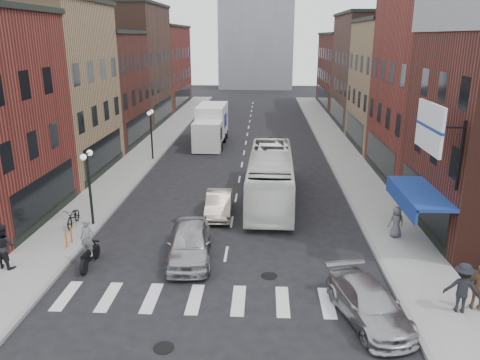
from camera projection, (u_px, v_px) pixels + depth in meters
name	position (u px, v px, depth m)	size (l,w,h in m)	color
ground	(224.00, 264.00, 20.98)	(160.00, 160.00, 0.00)	black
sidewalk_left	(151.00, 148.00, 42.37)	(3.00, 74.00, 0.15)	gray
sidewalk_right	(340.00, 150.00, 41.54)	(3.00, 74.00, 0.15)	gray
curb_left	(167.00, 149.00, 42.32)	(0.20, 74.00, 0.16)	gray
curb_right	(323.00, 151.00, 41.64)	(0.20, 74.00, 0.16)	gray
crosswalk_stripes	(218.00, 300.00, 18.12)	(12.00, 2.20, 0.01)	silver
bldg_left_mid_a	(30.00, 90.00, 33.26)	(10.30, 10.20, 12.30)	#A18058
bldg_left_mid_b	(83.00, 89.00, 43.09)	(10.30, 10.20, 10.30)	#441F18
bldg_left_far_a	(118.00, 65.00, 53.15)	(10.30, 12.20, 13.30)	#482E24
bldg_left_far_b	(148.00, 66.00, 66.81)	(10.30, 16.20, 11.30)	maroon
bldg_right_mid_a	(462.00, 77.00, 31.51)	(10.30, 10.20, 14.30)	maroon
bldg_right_mid_b	(414.00, 85.00, 41.50)	(10.30, 10.20, 11.30)	#A18058
bldg_right_far_a	(384.00, 70.00, 51.85)	(10.30, 12.20, 12.30)	#482E24
bldg_right_far_b	(359.00, 71.00, 65.51)	(10.30, 16.20, 10.30)	#441F18
awning_blue	(416.00, 194.00, 22.16)	(1.80, 5.00, 0.78)	navy
billboard_sign	(432.00, 129.00, 19.24)	(1.52, 3.00, 3.70)	black
streetlamp_near	(88.00, 174.00, 24.30)	(0.32, 1.22, 4.11)	black
streetlamp_far	(151.00, 125.00, 37.66)	(0.32, 1.22, 4.11)	black
bike_rack	(69.00, 237.00, 22.42)	(0.08, 0.68, 0.80)	#D8590C
box_truck	(211.00, 126.00, 43.57)	(2.64, 8.32, 3.60)	white
motorcycle_rider	(88.00, 245.00, 20.44)	(0.65, 2.18, 2.22)	black
transit_bus	(270.00, 176.00, 28.75)	(2.60, 11.12, 3.10)	white
sedan_left_near	(189.00, 243.00, 21.20)	(1.93, 4.81, 1.64)	#A9A8AD
sedan_left_far	(219.00, 204.00, 26.55)	(1.41, 4.06, 1.34)	#AB9D8B
curb_car	(369.00, 303.00, 16.68)	(1.83, 4.51, 1.31)	#A7A7AB
parked_bicycle	(73.00, 217.00, 24.74)	(0.66, 1.89, 0.99)	black
ped_left_solo	(3.00, 246.00, 20.11)	(0.96, 0.56, 1.98)	black
ped_right_a	(462.00, 288.00, 16.85)	(1.24, 0.61, 1.91)	black
ped_right_b	(479.00, 288.00, 16.99)	(1.04, 0.52, 1.77)	brown
ped_right_c	(396.00, 222.00, 23.25)	(0.78, 0.51, 1.59)	#4E5055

